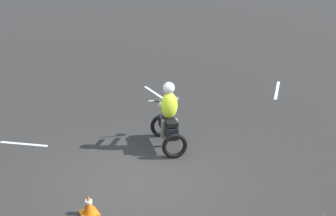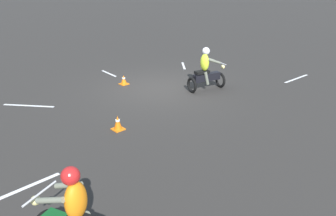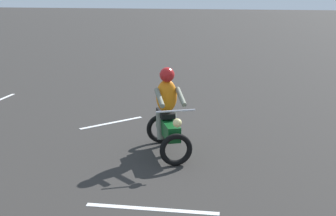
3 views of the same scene
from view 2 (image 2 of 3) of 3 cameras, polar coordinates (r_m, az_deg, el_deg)
name	(u,v)px [view 2 (image 2 of 3)]	position (r m, az deg, el deg)	size (l,w,h in m)	color
ground_plane	(160,88)	(12.81, -1.44, 3.47)	(120.00, 120.00, 0.00)	#2D2B28
motorcycle_rider_foreground	(206,72)	(12.47, 6.66, 6.28)	(0.97, 1.56, 1.66)	black
traffic_cone_mid_center	(124,80)	(13.32, -7.72, 4.86)	(0.32, 0.32, 0.38)	orange
traffic_cone_mid_left	(118,123)	(9.49, -8.74, -2.60)	(0.32, 0.32, 0.43)	orange
lane_stripe_e	(109,73)	(14.94, -10.26, 5.95)	(0.10, 1.20, 0.01)	silver
lane_stripe_ne	(29,106)	(12.09, -23.10, 0.39)	(0.10, 1.81, 0.01)	silver
lane_stripe_n	(15,192)	(7.67, -25.10, -13.11)	(0.10, 1.95, 0.01)	silver
lane_stripe_s	(296,79)	(15.01, 21.46, 4.80)	(0.10, 1.74, 0.01)	silver
lane_stripe_se	(184,66)	(15.97, 2.72, 7.38)	(0.10, 1.26, 0.01)	silver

